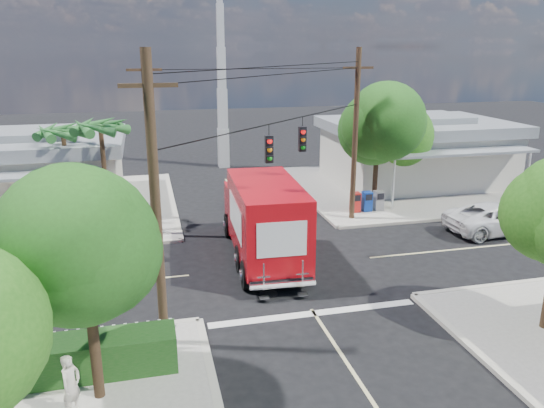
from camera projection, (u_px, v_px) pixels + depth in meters
name	position (u px, v px, depth m)	size (l,w,h in m)	color
ground	(283.00, 266.00, 22.64)	(120.00, 120.00, 0.00)	black
sidewalk_ne	(399.00, 187.00, 35.21)	(14.12, 14.12, 0.14)	gray
sidewalk_nw	(51.00, 209.00, 30.29)	(14.12, 14.12, 0.14)	gray
road_markings	(292.00, 280.00, 21.26)	(32.00, 32.00, 0.01)	beige
building_ne	(416.00, 149.00, 35.94)	(11.80, 10.20, 4.50)	beige
building_nw	(30.00, 168.00, 30.90)	(10.80, 10.20, 4.30)	beige
radio_tower	(222.00, 93.00, 39.77)	(0.80, 0.80, 17.00)	silver
tree_sw_front	(84.00, 248.00, 12.80)	(3.88, 3.78, 6.03)	#422D1C
tree_ne_front	(379.00, 127.00, 29.20)	(4.21, 4.14, 6.66)	#422D1C
tree_ne_back	(402.00, 130.00, 32.00)	(3.77, 3.66, 5.82)	#422D1C
palm_nw_front	(101.00, 129.00, 26.49)	(3.01, 3.08, 5.59)	#422D1C
palm_nw_back	(63.00, 134.00, 27.54)	(3.01, 3.08, 5.19)	#422D1C
utility_poles	(238.00, 153.00, 22.44)	(12.00, 10.68, 9.00)	#473321
picket_fence	(74.00, 344.00, 15.46)	(5.94, 0.06, 1.00)	silver
hedge_sw	(63.00, 359.00, 14.67)	(6.20, 1.20, 1.10)	#154813
vending_boxes	(367.00, 201.00, 29.68)	(1.90, 0.50, 1.10)	red
delivery_truck	(263.00, 219.00, 22.94)	(3.03, 8.51, 3.63)	black
parked_car	(498.00, 218.00, 26.59)	(2.49, 5.40, 1.50)	silver
pedestrian	(71.00, 385.00, 13.11)	(0.60, 0.40, 1.65)	beige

